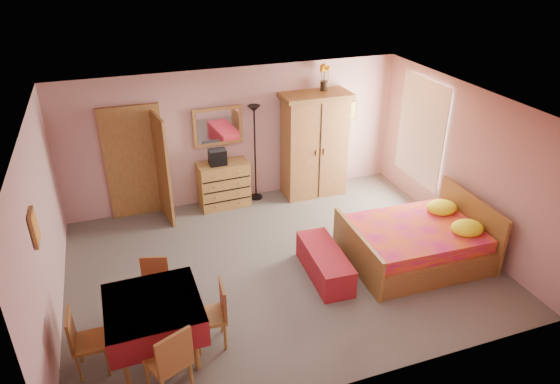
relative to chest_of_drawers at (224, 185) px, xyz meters
name	(u,v)px	position (x,y,z in m)	size (l,w,h in m)	color
floor	(280,265)	(0.36, -2.23, -0.44)	(6.50, 6.50, 0.00)	slate
ceiling	(280,108)	(0.36, -2.23, 2.16)	(6.50, 6.50, 0.00)	brown
wall_back	(236,136)	(0.36, 0.27, 0.86)	(6.50, 0.10, 2.60)	tan
wall_front	(359,295)	(0.36, -4.73, 0.86)	(6.50, 0.10, 2.60)	tan
wall_left	(42,232)	(-2.89, -2.23, 0.86)	(0.10, 5.00, 2.60)	tan
wall_right	(463,163)	(3.61, -2.23, 0.86)	(0.10, 5.00, 2.60)	tan
doorway	(136,163)	(-1.54, 0.24, 0.58)	(1.06, 0.12, 2.15)	#9E6B35
window	(422,131)	(3.57, -1.03, 1.01)	(0.08, 1.40, 1.95)	white
picture_left	(34,228)	(-2.86, -2.83, 1.26)	(0.04, 0.32, 0.42)	orange
picture_back	(349,111)	(2.71, 0.24, 1.11)	(0.30, 0.04, 0.40)	#D8BF59
chest_of_drawers	(224,185)	(0.00, 0.00, 0.00)	(0.94, 0.47, 0.89)	#AB793A
wall_mirror	(218,126)	(0.00, 0.21, 1.11)	(0.92, 0.05, 0.73)	white
stereo	(218,157)	(-0.09, -0.02, 0.59)	(0.31, 0.23, 0.29)	black
floor_lamp	(255,154)	(0.67, 0.09, 0.51)	(0.24, 0.24, 1.91)	black
wardrobe	(314,145)	(1.83, -0.07, 0.59)	(1.32, 0.68, 2.07)	#9D6635
sunflower_vase	(324,77)	(2.04, 0.05, 1.88)	(0.20, 0.20, 0.50)	yellow
bed	(415,233)	(2.43, -2.78, 0.05)	(2.12, 1.67, 0.98)	#B91263
bench	(325,263)	(0.91, -2.70, -0.22)	(0.49, 1.32, 0.44)	maroon
dining_table	(156,328)	(-1.71, -3.51, -0.03)	(1.12, 1.12, 0.82)	maroon
chair_south	(167,359)	(-1.66, -4.13, 0.04)	(0.44, 0.44, 0.97)	#AC773A
chair_north	(155,290)	(-1.64, -2.74, -0.03)	(0.38, 0.38, 0.83)	olive
chair_west	(90,341)	(-2.47, -3.50, -0.01)	(0.40, 0.40, 0.88)	#A67638
chair_east	(209,316)	(-1.05, -3.54, 0.00)	(0.41, 0.41, 0.89)	#A57837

